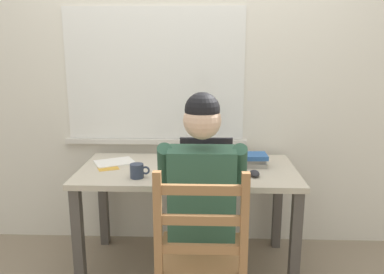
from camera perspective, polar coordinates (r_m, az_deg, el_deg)
ground_plane at (r=2.81m, az=-0.58°, el=-18.40°), size 8.00×8.00×0.00m
back_wall at (r=2.83m, az=-0.35°, el=9.58°), size 6.00×0.08×2.60m
desk at (r=2.55m, az=-0.61°, el=-6.67°), size 1.40×0.69×0.70m
seated_person at (r=2.13m, az=1.48°, el=-8.31°), size 0.50×0.60×1.26m
wooden_chair at (r=1.97m, az=1.34°, el=-17.36°), size 0.42×0.42×0.95m
laptop at (r=2.39m, az=2.08°, el=-4.29°), size 0.33×0.32×0.22m
computer_mouse at (r=2.39m, az=9.21°, el=-5.32°), size 0.06×0.10×0.03m
coffee_mug_white at (r=2.70m, az=4.28°, el=-2.46°), size 0.11×0.07×0.09m
coffee_mug_dark at (r=2.35m, az=-8.06°, el=-4.96°), size 0.12×0.08×0.09m
book_stack_main at (r=2.58m, az=8.85°, el=-3.33°), size 0.21×0.16×0.08m
paper_pile_near_laptop at (r=2.69m, az=-11.34°, el=-3.66°), size 0.31×0.28×0.01m
landscape_photo_print at (r=2.57m, az=-12.22°, el=-4.55°), size 0.15×0.13×0.00m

